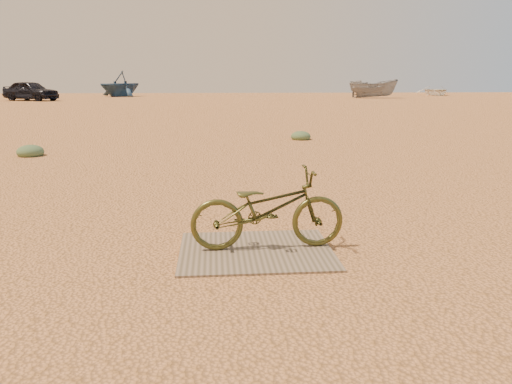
{
  "coord_description": "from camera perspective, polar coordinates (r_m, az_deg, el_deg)",
  "views": [
    {
      "loc": [
        -0.2,
        -4.73,
        1.75
      ],
      "look_at": [
        0.21,
        0.16,
        0.64
      ],
      "focal_mm": 35.0,
      "sensor_mm": 36.0,
      "label": 1
    }
  ],
  "objects": [
    {
      "name": "kale_a",
      "position": [
        12.77,
        -24.35,
        3.79
      ],
      "size": [
        0.61,
        0.61,
        0.33
      ],
      "primitive_type": "ellipsoid",
      "color": "#5A744C",
      "rests_on": "ground"
    },
    {
      "name": "boat_far_left",
      "position": [
        53.02,
        -15.27,
        11.86
      ],
      "size": [
        6.3,
        6.39,
        2.55
      ],
      "primitive_type": "imported",
      "rotation": [
        0.0,
        0.0,
        -0.69
      ],
      "color": "navy",
      "rests_on": "ground"
    },
    {
      "name": "plywood_board",
      "position": [
        5.21,
        0.0,
        -6.73
      ],
      "size": [
        1.58,
        1.29,
        0.02
      ],
      "primitive_type": "cube",
      "color": "#836E5B",
      "rests_on": "ground"
    },
    {
      "name": "kale_b",
      "position": [
        14.88,
        5.13,
        6.0
      ],
      "size": [
        0.59,
        0.59,
        0.32
      ],
      "primitive_type": "ellipsoid",
      "color": "#5A744C",
      "rests_on": "ground"
    },
    {
      "name": "bicycle",
      "position": [
        5.15,
        1.35,
        -1.94
      ],
      "size": [
        1.62,
        0.63,
        0.84
      ],
      "primitive_type": "imported",
      "rotation": [
        0.0,
        0.0,
        1.62
      ],
      "color": "#44461D",
      "rests_on": "plywood_board"
    },
    {
      "name": "boat_far_right",
      "position": [
        58.68,
        19.79,
        10.86
      ],
      "size": [
        4.59,
        5.6,
        1.01
      ],
      "primitive_type": "imported",
      "rotation": [
        0.0,
        0.0,
        -0.25
      ],
      "color": "white",
      "rests_on": "ground"
    },
    {
      "name": "boat_mid_right",
      "position": [
        48.52,
        13.26,
        11.43
      ],
      "size": [
        4.68,
        2.54,
        1.72
      ],
      "primitive_type": "imported",
      "rotation": [
        0.0,
        0.0,
        1.36
      ],
      "color": "gray",
      "rests_on": "ground"
    },
    {
      "name": "ground",
      "position": [
        5.04,
        -2.28,
        -7.53
      ],
      "size": [
        120.0,
        120.0,
        0.0
      ],
      "primitive_type": "plane",
      "color": "tan",
      "rests_on": "ground"
    },
    {
      "name": "car",
      "position": [
        45.44,
        -24.36,
        10.5
      ],
      "size": [
        5.06,
        3.8,
        1.6
      ],
      "primitive_type": "imported",
      "rotation": [
        0.0,
        0.0,
        1.11
      ],
      "color": "black",
      "rests_on": "ground"
    }
  ]
}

